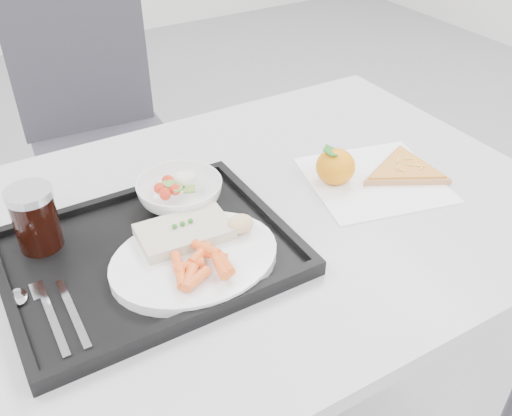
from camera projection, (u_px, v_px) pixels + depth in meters
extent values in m
cube|color=#B0B0B3|center=(233.00, 225.00, 1.03)|extent=(1.20, 0.80, 0.03)
cylinder|color=#47474C|center=(340.00, 209.00, 1.70)|extent=(0.04, 0.04, 0.72)
cube|color=#34333A|center=(112.00, 159.00, 1.77)|extent=(0.45, 0.45, 0.04)
cube|color=#34333A|center=(80.00, 62.00, 1.75)|extent=(0.42, 0.06, 0.46)
cylinder|color=#47474C|center=(86.00, 269.00, 1.70)|extent=(0.03, 0.03, 0.43)
cylinder|color=#47474C|center=(195.00, 231.00, 1.85)|extent=(0.03, 0.03, 0.43)
cylinder|color=#47474C|center=(54.00, 208.00, 1.96)|extent=(0.03, 0.03, 0.43)
cylinder|color=#47474C|center=(152.00, 179.00, 2.10)|extent=(0.03, 0.03, 0.43)
cube|color=black|center=(149.00, 256.00, 0.92)|extent=(0.45, 0.35, 0.01)
cube|color=black|center=(114.00, 198.00, 1.03)|extent=(0.45, 0.02, 0.01)
cube|color=black|center=(193.00, 315.00, 0.80)|extent=(0.45, 0.02, 0.01)
cube|color=black|center=(264.00, 209.00, 1.00)|extent=(0.02, 0.32, 0.01)
cube|color=black|center=(8.00, 298.00, 0.83)|extent=(0.02, 0.32, 0.01)
cylinder|color=white|center=(195.00, 259.00, 0.89)|extent=(0.27, 0.27, 0.02)
cube|color=beige|center=(184.00, 232.00, 0.92)|extent=(0.15, 0.10, 0.02)
sphere|color=#236B1C|center=(175.00, 226.00, 0.91)|extent=(0.01, 0.01, 0.01)
sphere|color=#236B1C|center=(183.00, 224.00, 0.91)|extent=(0.01, 0.01, 0.01)
sphere|color=#236B1C|center=(190.00, 221.00, 0.92)|extent=(0.01, 0.01, 0.01)
ellipsoid|color=beige|center=(240.00, 224.00, 0.92)|extent=(0.06, 0.05, 0.03)
imported|color=white|center=(180.00, 193.00, 1.01)|extent=(0.15, 0.15, 0.05)
cylinder|color=black|center=(36.00, 221.00, 0.90)|extent=(0.07, 0.07, 0.10)
cylinder|color=#A5A8AD|center=(28.00, 194.00, 0.87)|extent=(0.07, 0.07, 0.01)
cube|color=silver|center=(53.00, 320.00, 0.80)|extent=(0.01, 0.15, 0.00)
ellipsoid|color=silver|center=(18.00, 297.00, 0.83)|extent=(0.03, 0.04, 0.01)
cube|color=silver|center=(73.00, 313.00, 0.81)|extent=(0.01, 0.15, 0.00)
cube|color=silver|center=(38.00, 291.00, 0.84)|extent=(0.02, 0.04, 0.00)
cube|color=white|center=(374.00, 180.00, 1.12)|extent=(0.30, 0.29, 0.00)
ellipsoid|color=orange|center=(335.00, 167.00, 1.09)|extent=(0.09, 0.09, 0.07)
cube|color=#236B1C|center=(337.00, 153.00, 1.08)|extent=(0.05, 0.05, 0.02)
cube|color=#236B1C|center=(337.00, 153.00, 1.08)|extent=(0.05, 0.03, 0.02)
cylinder|color=tan|center=(405.00, 170.00, 1.13)|extent=(0.21, 0.21, 0.01)
cylinder|color=#A81910|center=(405.00, 167.00, 1.13)|extent=(0.19, 0.19, 0.00)
cube|color=#EABC47|center=(422.00, 168.00, 1.12)|extent=(0.02, 0.01, 0.00)
cube|color=#EABC47|center=(412.00, 165.00, 1.13)|extent=(0.01, 0.02, 0.00)
cube|color=#EABC47|center=(408.00, 159.00, 1.14)|extent=(0.02, 0.01, 0.00)
cube|color=#EABC47|center=(398.00, 160.00, 1.14)|extent=(0.02, 0.01, 0.00)
cube|color=#EABC47|center=(401.00, 170.00, 1.11)|extent=(0.01, 0.02, 0.00)
cube|color=#EABC47|center=(420.00, 166.00, 1.12)|extent=(0.01, 0.02, 0.00)
cube|color=#EABC47|center=(399.00, 168.00, 1.12)|extent=(0.02, 0.01, 0.00)
cylinder|color=orange|center=(200.00, 254.00, 0.87)|extent=(0.05, 0.04, 0.02)
cylinder|color=orange|center=(197.00, 279.00, 0.83)|extent=(0.05, 0.03, 0.02)
cylinder|color=orange|center=(206.00, 249.00, 0.87)|extent=(0.04, 0.05, 0.02)
cylinder|color=orange|center=(181.00, 276.00, 0.83)|extent=(0.03, 0.05, 0.02)
cylinder|color=orange|center=(189.00, 265.00, 0.85)|extent=(0.05, 0.02, 0.02)
cylinder|color=orange|center=(212.00, 254.00, 0.87)|extent=(0.04, 0.05, 0.02)
cylinder|color=orange|center=(178.00, 264.00, 0.85)|extent=(0.03, 0.05, 0.02)
cylinder|color=orange|center=(220.00, 266.00, 0.84)|extent=(0.02, 0.05, 0.02)
cylinder|color=orange|center=(190.00, 277.00, 0.83)|extent=(0.04, 0.05, 0.02)
cylinder|color=orange|center=(224.00, 263.00, 0.85)|extent=(0.02, 0.05, 0.02)
sphere|color=red|center=(160.00, 188.00, 1.00)|extent=(0.02, 0.02, 0.02)
sphere|color=red|center=(165.00, 195.00, 0.99)|extent=(0.02, 0.02, 0.02)
sphere|color=red|center=(175.00, 190.00, 1.00)|extent=(0.02, 0.02, 0.02)
sphere|color=red|center=(165.00, 193.00, 0.99)|extent=(0.02, 0.02, 0.02)
sphere|color=red|center=(168.00, 181.00, 1.02)|extent=(0.02, 0.02, 0.02)
ellipsoid|color=silver|center=(180.00, 179.00, 1.03)|extent=(0.03, 0.03, 0.02)
ellipsoid|color=silver|center=(183.00, 180.00, 1.03)|extent=(0.03, 0.03, 0.02)
ellipsoid|color=silver|center=(188.00, 178.00, 1.04)|extent=(0.03, 0.03, 0.02)
cube|color=olive|center=(168.00, 183.00, 1.01)|extent=(0.03, 0.03, 0.00)
cube|color=olive|center=(189.00, 189.00, 1.00)|extent=(0.03, 0.03, 0.00)
cube|color=olive|center=(177.00, 188.00, 1.00)|extent=(0.02, 0.02, 0.00)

